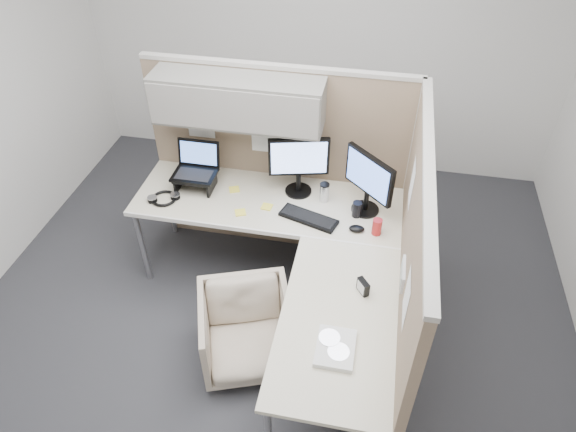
% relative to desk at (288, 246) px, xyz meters
% --- Properties ---
extents(ground, '(4.50, 4.50, 0.00)m').
position_rel_desk_xyz_m(ground, '(-0.12, -0.13, -0.69)').
color(ground, '#2B2B2F').
rests_on(ground, ground).
extents(partition_back, '(2.00, 0.36, 1.63)m').
position_rel_desk_xyz_m(partition_back, '(-0.34, 0.70, 0.41)').
color(partition_back, '#8A725B').
rests_on(partition_back, ground).
extents(partition_right, '(0.07, 2.03, 1.63)m').
position_rel_desk_xyz_m(partition_right, '(0.78, -0.19, 0.13)').
color(partition_right, '#8A725B').
rests_on(partition_right, ground).
extents(desk, '(2.00, 1.98, 0.73)m').
position_rel_desk_xyz_m(desk, '(0.00, 0.00, 0.00)').
color(desk, beige).
rests_on(desk, ground).
extents(office_chair, '(0.75, 0.73, 0.62)m').
position_rel_desk_xyz_m(office_chair, '(-0.20, -0.44, -0.38)').
color(office_chair, beige).
rests_on(office_chair, ground).
extents(monitor_left, '(0.44, 0.20, 0.47)m').
position_rel_desk_xyz_m(monitor_left, '(-0.03, 0.56, 0.32)').
color(monitor_left, black).
rests_on(monitor_left, desk).
extents(monitor_right, '(0.34, 0.33, 0.47)m').
position_rel_desk_xyz_m(monitor_right, '(0.48, 0.43, 0.32)').
color(monitor_right, black).
rests_on(monitor_right, desk).
extents(laptop_station, '(0.32, 0.28, 0.34)m').
position_rel_desk_xyz_m(laptop_station, '(-0.80, 0.48, 0.17)').
color(laptop_station, black).
rests_on(laptop_station, desk).
extents(keyboard, '(0.44, 0.26, 0.02)m').
position_rel_desk_xyz_m(keyboard, '(0.10, 0.26, 0.05)').
color(keyboard, black).
rests_on(keyboard, desk).
extents(mouse, '(0.11, 0.08, 0.04)m').
position_rel_desk_xyz_m(mouse, '(0.44, 0.20, 0.06)').
color(mouse, black).
rests_on(mouse, desk).
extents(travel_mug, '(0.07, 0.07, 0.15)m').
position_rel_desk_xyz_m(travel_mug, '(0.17, 0.49, 0.12)').
color(travel_mug, silver).
rests_on(travel_mug, desk).
extents(soda_can_green, '(0.07, 0.07, 0.12)m').
position_rel_desk_xyz_m(soda_can_green, '(0.58, 0.20, 0.10)').
color(soda_can_green, '#B21E1E').
rests_on(soda_can_green, desk).
extents(soda_can_silver, '(0.07, 0.07, 0.12)m').
position_rel_desk_xyz_m(soda_can_silver, '(0.43, 0.36, 0.10)').
color(soda_can_silver, black).
rests_on(soda_can_silver, desk).
extents(sticky_note_d, '(0.08, 0.08, 0.01)m').
position_rel_desk_xyz_m(sticky_note_d, '(-0.22, 0.33, 0.05)').
color(sticky_note_d, yellow).
rests_on(sticky_note_d, desk).
extents(sticky_note_a, '(0.10, 0.10, 0.01)m').
position_rel_desk_xyz_m(sticky_note_a, '(-0.40, 0.23, 0.05)').
color(sticky_note_a, yellow).
rests_on(sticky_note_a, desk).
extents(sticky_note_c, '(0.10, 0.10, 0.01)m').
position_rel_desk_xyz_m(sticky_note_c, '(-0.51, 0.48, 0.05)').
color(sticky_note_c, yellow).
rests_on(sticky_note_c, desk).
extents(headphones, '(0.25, 0.25, 0.03)m').
position_rel_desk_xyz_m(headphones, '(-0.99, 0.26, 0.06)').
color(headphones, black).
rests_on(headphones, desk).
extents(paper_stack, '(0.21, 0.27, 0.03)m').
position_rel_desk_xyz_m(paper_stack, '(0.42, -0.79, 0.06)').
color(paper_stack, white).
rests_on(paper_stack, desk).
extents(desk_clock, '(0.08, 0.10, 0.09)m').
position_rel_desk_xyz_m(desk_clock, '(0.53, -0.35, 0.09)').
color(desk_clock, black).
rests_on(desk_clock, desk).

